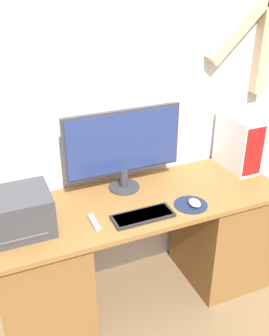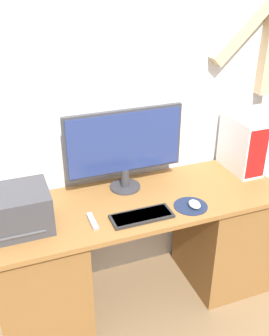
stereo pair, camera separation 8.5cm
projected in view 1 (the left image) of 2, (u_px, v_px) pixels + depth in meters
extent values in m
plane|color=brown|center=(159.00, 330.00, 2.47)|extent=(12.00, 12.00, 0.00)
cube|color=silver|center=(116.00, 91.00, 2.38)|extent=(6.40, 0.05, 2.70)
cube|color=tan|center=(264.00, 36.00, 2.56)|extent=(0.08, 0.08, 0.74)
cube|color=brown|center=(140.00, 202.00, 2.36)|extent=(1.79, 0.62, 0.03)
cube|color=brown|center=(42.00, 281.00, 2.32)|extent=(0.50, 0.57, 0.75)
cube|color=brown|center=(222.00, 230.00, 2.76)|extent=(0.50, 0.57, 0.75)
cylinder|color=#333338|center=(124.00, 187.00, 2.47)|extent=(0.19, 0.19, 0.02)
cylinder|color=#333338|center=(124.00, 178.00, 2.44)|extent=(0.05, 0.05, 0.12)
cube|color=#333338|center=(123.00, 142.00, 2.34)|extent=(0.73, 0.03, 0.40)
cube|color=navy|center=(124.00, 143.00, 2.32)|extent=(0.70, 0.01, 0.37)
cube|color=black|center=(143.00, 216.00, 2.19)|extent=(0.35, 0.14, 0.02)
cube|color=#424242|center=(143.00, 215.00, 2.19)|extent=(0.32, 0.12, 0.01)
cylinder|color=#19233D|center=(191.00, 205.00, 2.30)|extent=(0.20, 0.20, 0.00)
ellipsoid|color=silver|center=(195.00, 203.00, 2.28)|extent=(0.06, 0.09, 0.04)
cube|color=white|center=(238.00, 142.00, 2.65)|extent=(0.16, 0.34, 0.37)
cube|color=red|center=(254.00, 152.00, 2.52)|extent=(0.14, 0.01, 0.33)
cube|color=#38383D|center=(18.00, 213.00, 2.04)|extent=(0.34, 0.29, 0.22)
cube|color=#515156|center=(23.00, 231.00, 2.00)|extent=(0.24, 0.13, 0.01)
cube|color=gray|center=(94.00, 222.00, 2.14)|extent=(0.03, 0.16, 0.02)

